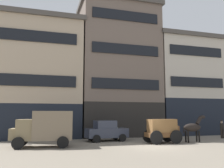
# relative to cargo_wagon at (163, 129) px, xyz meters

# --- Properties ---
(ground_plane) EXTENTS (120.00, 120.00, 0.00)m
(ground_plane) POSITION_rel_cargo_wagon_xyz_m (-1.72, -1.89, -1.15)
(ground_plane) COLOR slate
(building_far_left) EXTENTS (9.43, 5.94, 12.48)m
(building_far_left) POSITION_rel_cargo_wagon_xyz_m (-10.37, 7.86, 5.14)
(building_far_left) COLOR black
(building_far_left) RESTS_ON ground_plane
(building_center_left) EXTENTS (9.33, 5.94, 15.34)m
(building_center_left) POSITION_rel_cargo_wagon_xyz_m (-1.34, 7.86, 6.57)
(building_center_left) COLOR black
(building_center_left) RESTS_ON ground_plane
(building_center_right) EXTENTS (8.66, 5.94, 12.02)m
(building_center_right) POSITION_rel_cargo_wagon_xyz_m (7.31, 7.86, 4.91)
(building_center_right) COLOR black
(building_center_right) RESTS_ON ground_plane
(cargo_wagon) EXTENTS (2.93, 1.56, 1.98)m
(cargo_wagon) POSITION_rel_cargo_wagon_xyz_m (0.00, 0.00, 0.00)
(cargo_wagon) COLOR brown
(cargo_wagon) RESTS_ON ground_plane
(draft_horse) EXTENTS (2.35, 0.64, 2.30)m
(draft_horse) POSITION_rel_cargo_wagon_xyz_m (2.95, 0.00, 0.12)
(draft_horse) COLOR black
(draft_horse) RESTS_ON ground_plane
(delivery_truck_near) EXTENTS (4.46, 2.40, 2.62)m
(delivery_truck_near) POSITION_rel_cargo_wagon_xyz_m (-9.51, 0.28, 0.28)
(delivery_truck_near) COLOR #7A6B4C
(delivery_truck_near) RESTS_ON ground_plane
(sedan_light) EXTENTS (3.84, 2.15, 1.83)m
(sedan_light) POSITION_rel_cargo_wagon_xyz_m (-4.13, 2.83, -0.23)
(sedan_light) COLOR #333847
(sedan_light) RESTS_ON ground_plane
(pedestrian_officer) EXTENTS (0.48, 0.48, 1.79)m
(pedestrian_officer) POSITION_rel_cargo_wagon_xyz_m (7.67, 2.02, -0.17)
(pedestrian_officer) COLOR black
(pedestrian_officer) RESTS_ON ground_plane
(fire_hydrant_curbside) EXTENTS (0.24, 0.24, 0.83)m
(fire_hydrant_curbside) POSITION_rel_cargo_wagon_xyz_m (-8.10, 3.73, -0.72)
(fire_hydrant_curbside) COLOR maroon
(fire_hydrant_curbside) RESTS_ON ground_plane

